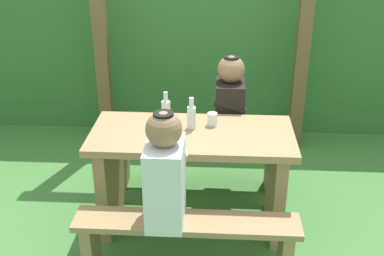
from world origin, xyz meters
The scene contains 12 objects.
ground_plane centered at (0.00, 0.00, 0.00)m, with size 12.00×12.00×0.00m, color #44793A.
hedge_backdrop centered at (0.00, 2.19, 0.83)m, with size 6.40×1.09×1.66m, color #356D34.
pergola_post_left centered at (-0.93, 1.34, 1.07)m, with size 0.12×0.12×2.14m, color brown.
pergola_post_right centered at (0.93, 1.34, 1.07)m, with size 0.12×0.12×2.14m, color brown.
picnic_table centered at (0.00, 0.00, 0.52)m, with size 1.40×0.64×0.77m.
bench_near centered at (0.00, -0.54, 0.31)m, with size 1.40×0.24×0.43m.
bench_far centered at (0.00, 0.54, 0.31)m, with size 1.40×0.24×0.43m.
person_white_shirt centered at (-0.13, -0.54, 0.76)m, with size 0.25×0.35×0.72m.
person_black_coat centered at (0.27, 0.54, 0.76)m, with size 0.25×0.35×0.72m.
drinking_glass centered at (0.14, 0.13, 0.82)m, with size 0.07×0.07×0.09m, color silver.
bottle_left centered at (-0.01, 0.07, 0.86)m, with size 0.06×0.06×0.23m.
bottle_right centered at (-0.19, 0.11, 0.87)m, with size 0.06×0.06×0.25m.
Camera 1 is at (0.18, -2.94, 2.20)m, focal length 44.68 mm.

